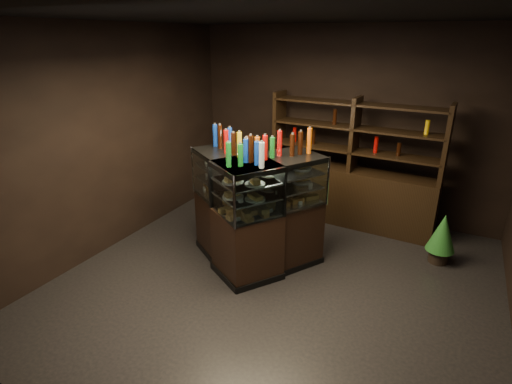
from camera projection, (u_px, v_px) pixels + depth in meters
ground at (277, 282)px, 4.90m from camera, size 5.00×5.00×0.00m
room_shell at (281, 126)px, 4.18m from camera, size 5.02×5.02×3.01m
display_case at (252, 230)px, 5.13m from camera, size 1.79×1.50×1.47m
food_display at (252, 187)px, 4.90m from camera, size 1.38×1.14×0.45m
bottles_top at (252, 146)px, 4.72m from camera, size 1.21×1.00×0.30m
potted_conifer at (443, 232)px, 5.17m from camera, size 0.36×0.36×0.78m
back_shelving at (350, 188)px, 6.24m from camera, size 2.60×0.55×2.00m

